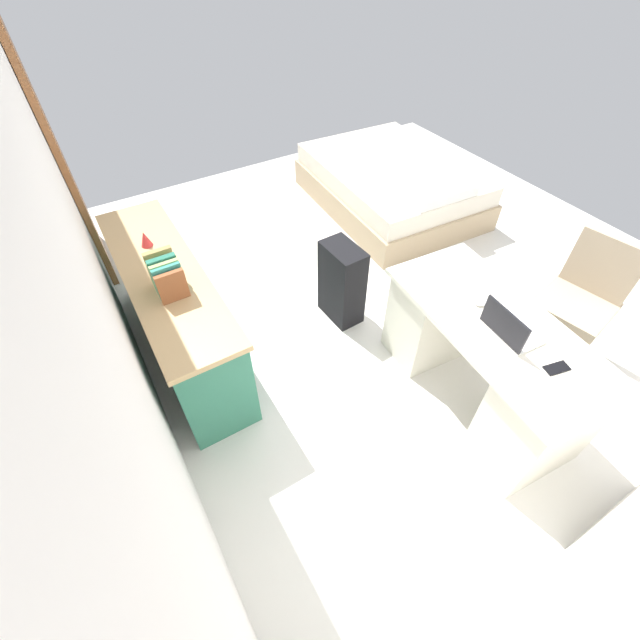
# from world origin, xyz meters

# --- Properties ---
(ground_plane) EXTENTS (5.58, 5.58, 0.00)m
(ground_plane) POSITION_xyz_m (0.00, 0.00, 0.00)
(ground_plane) COLOR silver
(wall_back) EXTENTS (4.58, 0.10, 2.64)m
(wall_back) POSITION_xyz_m (0.00, 2.01, 1.32)
(wall_back) COLOR white
(wall_back) RESTS_ON ground_plane
(door_wooden) EXTENTS (0.88, 0.05, 2.04)m
(door_wooden) POSITION_xyz_m (1.74, 1.93, 1.02)
(door_wooden) COLOR brown
(door_wooden) RESTS_ON ground_plane
(desk) EXTENTS (1.49, 0.79, 0.74)m
(desk) POSITION_xyz_m (-1.22, 0.06, 0.38)
(desk) COLOR silver
(desk) RESTS_ON ground_plane
(office_chair) EXTENTS (0.54, 0.54, 0.94)m
(office_chair) POSITION_xyz_m (-1.23, -0.85, 0.42)
(office_chair) COLOR black
(office_chair) RESTS_ON ground_plane
(credenza) EXTENTS (1.80, 0.48, 0.78)m
(credenza) POSITION_xyz_m (0.24, 1.63, 0.39)
(credenza) COLOR #2D7056
(credenza) RESTS_ON ground_plane
(bed) EXTENTS (1.98, 1.51, 0.58)m
(bed) POSITION_xyz_m (1.09, -1.02, 0.24)
(bed) COLOR tan
(bed) RESTS_ON ground_plane
(suitcase_black) EXTENTS (0.37, 0.23, 0.68)m
(suitcase_black) POSITION_xyz_m (-0.07, 0.40, 0.34)
(suitcase_black) COLOR black
(suitcase_black) RESTS_ON ground_plane
(laptop) EXTENTS (0.33, 0.25, 0.21)m
(laptop) POSITION_xyz_m (-1.30, 0.09, 0.78)
(laptop) COLOR silver
(laptop) RESTS_ON desk
(computer_mouse) EXTENTS (0.07, 0.10, 0.03)m
(computer_mouse) POSITION_xyz_m (-1.05, 0.03, 0.75)
(computer_mouse) COLOR white
(computer_mouse) RESTS_ON desk
(cell_phone_near_laptop) EXTENTS (0.10, 0.15, 0.01)m
(cell_phone_near_laptop) POSITION_xyz_m (-1.62, 0.06, 0.74)
(cell_phone_near_laptop) COLOR black
(cell_phone_near_laptop) RESTS_ON desk
(book_row) EXTENTS (0.23, 0.17, 0.24)m
(book_row) POSITION_xyz_m (0.02, 1.63, 0.89)
(book_row) COLOR brown
(book_row) RESTS_ON credenza
(figurine_small) EXTENTS (0.08, 0.08, 0.11)m
(figurine_small) POSITION_xyz_m (0.55, 1.63, 0.84)
(figurine_small) COLOR red
(figurine_small) RESTS_ON credenza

